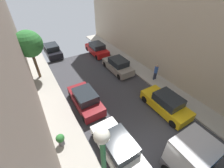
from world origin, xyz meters
name	(u,v)px	position (x,y,z in m)	size (l,w,h in m)	color
ground	(163,149)	(0.00, 0.00, 0.00)	(32.00, 32.00, 0.00)	#38383D
sidewalk_right	(209,117)	(5.00, 0.00, 0.07)	(2.00, 44.00, 0.15)	#A8A399
parked_car_left_2	(118,148)	(-2.70, 1.30, 0.72)	(1.78, 4.20, 1.57)	white
parked_car_left_3	(85,99)	(-2.70, 6.31, 0.72)	(1.78, 4.20, 1.57)	maroon
parked_car_left_4	(52,50)	(-2.70, 17.73, 0.72)	(1.78, 4.20, 1.57)	black
parked_car_right_2	(166,104)	(2.70, 2.45, 0.72)	(1.78, 4.20, 1.57)	gold
parked_car_right_3	(118,65)	(2.70, 9.63, 0.72)	(1.78, 4.20, 1.57)	gray
parked_car_right_4	(97,49)	(2.70, 14.94, 0.72)	(1.78, 4.20, 1.57)	red
pedestrian	(156,72)	(5.01, 6.03, 1.07)	(0.40, 0.36, 1.72)	#2D334C
street_tree_2	(29,44)	(-5.29, 12.85, 3.82)	(2.55, 2.55, 4.97)	brown
potted_plant_1	(60,139)	(-5.54, 3.72, 0.67)	(0.54, 0.54, 0.91)	slate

